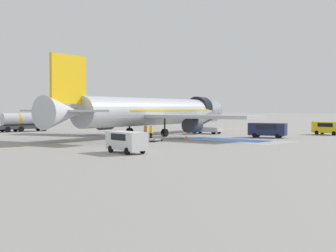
{
  "coord_description": "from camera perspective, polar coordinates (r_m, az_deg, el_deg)",
  "views": [
    {
      "loc": [
        -50.0,
        -49.41,
        4.01
      ],
      "look_at": [
        -2.13,
        -4.33,
        1.52
      ],
      "focal_mm": 50.0,
      "sensor_mm": 36.0,
      "label": 1
    }
  ],
  "objects": [
    {
      "name": "apron_stand_patch_blue",
      "position": [
        60.43,
        7.12,
        -1.65
      ],
      "size": [
        4.11,
        11.61,
        0.01
      ],
      "primitive_type": "cube",
      "color": "#2856A8",
      "rests_on": "ground_plane"
    },
    {
      "name": "baggage_cart",
      "position": [
        56.58,
        -1.81,
        -1.64
      ],
      "size": [
        2.94,
        2.26,
        0.87
      ],
      "rotation": [
        0.0,
        0.0,
        1.9
      ],
      "color": "gray",
      "rests_on": "ground_plane"
    },
    {
      "name": "apron_walkway_bar_0",
      "position": [
        53.55,
        10.85,
        -2.16
      ],
      "size": [
        0.44,
        3.6,
        0.01
      ],
      "primitive_type": "cube",
      "color": "silver",
      "rests_on": "ground_plane"
    },
    {
      "name": "apron_walkway_bar_2",
      "position": [
        55.59,
        12.18,
        -2.02
      ],
      "size": [
        0.44,
        3.6,
        0.01
      ],
      "primitive_type": "cube",
      "color": "silver",
      "rests_on": "ground_plane"
    },
    {
      "name": "traffic_cone_0",
      "position": [
        52.27,
        -6.96,
        -1.91
      ],
      "size": [
        0.56,
        0.56,
        0.62
      ],
      "color": "orange",
      "rests_on": "ground_plane"
    },
    {
      "name": "apron_walkway_bar_5",
      "position": [
        58.69,
        14.0,
        -1.81
      ],
      "size": [
        0.44,
        3.6,
        0.01
      ],
      "primitive_type": "cube",
      "color": "silver",
      "rests_on": "ground_plane"
    },
    {
      "name": "fuel_tanker",
      "position": [
        84.67,
        -17.26,
        0.45
      ],
      "size": [
        9.41,
        3.44,
        3.24
      ],
      "rotation": [
        0.0,
        0.0,
        -1.68
      ],
      "color": "#38383D",
      "rests_on": "ground_plane"
    },
    {
      "name": "apron_leadline_yellow",
      "position": [
        69.16,
        -1.87,
        -1.16
      ],
      "size": [
        73.37,
        14.87,
        0.01
      ],
      "primitive_type": "cube",
      "rotation": [
        0.0,
        0.0,
        -1.37
      ],
      "color": "gold",
      "rests_on": "ground_plane"
    },
    {
      "name": "service_van_2",
      "position": [
        65.34,
        12.04,
        -0.34
      ],
      "size": [
        3.37,
        5.37,
        1.99
      ],
      "rotation": [
        0.0,
        0.0,
        3.45
      ],
      "color": "#1E234C",
      "rests_on": "ground_plane"
    },
    {
      "name": "apron_walkway_bar_3",
      "position": [
        56.62,
        12.81,
        -1.95
      ],
      "size": [
        0.44,
        3.6,
        0.01
      ],
      "primitive_type": "cube",
      "color": "silver",
      "rests_on": "ground_plane"
    },
    {
      "name": "ground_plane",
      "position": [
        70.41,
        -1.37,
        -1.1
      ],
      "size": [
        600.0,
        600.0,
        0.0
      ],
      "primitive_type": "plane",
      "color": "gray"
    },
    {
      "name": "traffic_cone_1",
      "position": [
        59.06,
        2.2,
        -1.44
      ],
      "size": [
        0.54,
        0.54,
        0.6
      ],
      "color": "orange",
      "rests_on": "ground_plane"
    },
    {
      "name": "service_van_1",
      "position": [
        42.0,
        -5.09,
        -1.73
      ],
      "size": [
        2.36,
        4.55,
        1.93
      ],
      "rotation": [
        0.0,
        0.0,
        6.14
      ],
      "color": "silver",
      "rests_on": "ground_plane"
    },
    {
      "name": "apron_walkway_bar_1",
      "position": [
        54.57,
        11.53,
        -2.09
      ],
      "size": [
        0.44,
        3.6,
        0.01
      ],
      "primitive_type": "cube",
      "color": "silver",
      "rests_on": "ground_plane"
    },
    {
      "name": "ground_crew_1",
      "position": [
        62.04,
        -2.77,
        -0.53
      ],
      "size": [
        0.46,
        0.47,
        1.88
      ],
      "rotation": [
        0.0,
        0.0,
        2.32
      ],
      "color": "black",
      "rests_on": "ground_plane"
    },
    {
      "name": "boarding_stairs_forward",
      "position": [
        74.09,
        4.7,
        -0.2
      ],
      "size": [
        3.1,
        5.51,
        3.81
      ],
      "rotation": [
        0.0,
        0.0,
        0.2
      ],
      "color": "#ADB2BA",
      "rests_on": "ground_plane"
    },
    {
      "name": "service_van_0",
      "position": [
        74.92,
        18.93,
        -0.11
      ],
      "size": [
        2.07,
        4.52,
        1.97
      ],
      "rotation": [
        0.0,
        0.0,
        3.1
      ],
      "color": "yellow",
      "rests_on": "ground_plane"
    },
    {
      "name": "airliner",
      "position": [
        68.5,
        -2.18,
        1.75
      ],
      "size": [
        41.09,
        36.32,
        10.2
      ],
      "rotation": [
        0.0,
        0.0,
        -1.37
      ],
      "color": "#B7BCC4",
      "rests_on": "ground_plane"
    },
    {
      "name": "apron_walkway_bar_4",
      "position": [
        57.65,
        13.42,
        -1.88
      ],
      "size": [
        0.44,
        3.6,
        0.01
      ],
      "primitive_type": "cube",
      "color": "silver",
      "rests_on": "ground_plane"
    },
    {
      "name": "ground_crew_0",
      "position": [
        59.13,
        -2.09,
        -0.69
      ],
      "size": [
        0.38,
        0.49,
        1.83
      ],
      "rotation": [
        0.0,
        0.0,
        5.11
      ],
      "color": "black",
      "rests_on": "ground_plane"
    }
  ]
}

